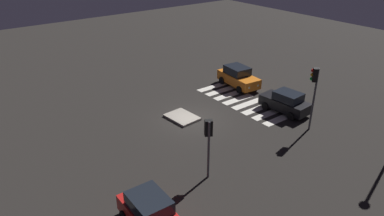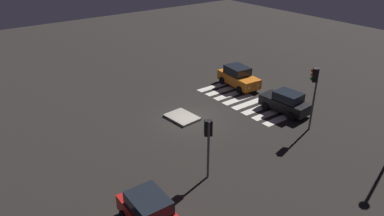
# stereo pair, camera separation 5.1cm
# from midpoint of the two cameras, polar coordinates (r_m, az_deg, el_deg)

# --- Properties ---
(ground_plane) EXTENTS (80.00, 80.00, 0.00)m
(ground_plane) POSITION_cam_midpoint_polar(r_m,az_deg,el_deg) (27.53, 0.05, -1.87)
(ground_plane) COLOR black
(traffic_island) EXTENTS (2.61, 2.05, 0.18)m
(traffic_island) POSITION_cam_midpoint_polar(r_m,az_deg,el_deg) (27.70, -1.54, -1.48)
(traffic_island) COLOR gray
(traffic_island) RESTS_ON ground
(car_black) EXTENTS (4.12, 2.13, 1.75)m
(car_black) POSITION_cam_midpoint_polar(r_m,az_deg,el_deg) (29.32, 14.76, 0.91)
(car_black) COLOR black
(car_black) RESTS_ON ground
(car_orange) EXTENTS (4.48, 2.36, 1.89)m
(car_orange) POSITION_cam_midpoint_polar(r_m,az_deg,el_deg) (33.55, 7.46, 4.93)
(car_orange) COLOR orange
(car_orange) RESTS_ON ground
(car_red) EXTENTS (4.23, 2.05, 1.82)m
(car_red) POSITION_cam_midpoint_polar(r_m,az_deg,el_deg) (17.78, -6.46, -16.57)
(car_red) COLOR red
(car_red) RESTS_ON ground
(traffic_light_west) EXTENTS (0.53, 0.54, 3.69)m
(traffic_light_west) POSITION_cam_midpoint_polar(r_m,az_deg,el_deg) (20.01, 2.68, -4.26)
(traffic_light_west) COLOR #47474C
(traffic_light_west) RESTS_ON ground
(traffic_light_south) EXTENTS (0.53, 0.54, 4.71)m
(traffic_light_south) POSITION_cam_midpoint_polar(r_m,az_deg,el_deg) (26.10, 18.98, 3.64)
(traffic_light_south) COLOR #47474C
(traffic_light_south) RESTS_ON ground
(crosswalk_near) EXTENTS (8.75, 3.20, 0.02)m
(crosswalk_near) POSITION_cam_midpoint_polar(r_m,az_deg,el_deg) (30.76, 8.16, 1.01)
(crosswalk_near) COLOR silver
(crosswalk_near) RESTS_ON ground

